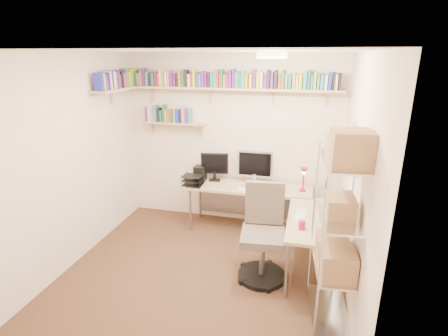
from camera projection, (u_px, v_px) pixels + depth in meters
The scene contains 6 objects.
ground at pixel (203, 271), 4.17m from camera, with size 3.20×3.20×0.00m, color #46331E.
room_shell at pixel (200, 146), 3.69m from camera, with size 3.24×3.04×2.52m.
wall_shelves at pixel (198, 88), 4.84m from camera, with size 3.12×1.09×0.80m.
corner_desk at pixel (256, 193), 4.74m from camera, with size 2.08×1.73×1.17m.
office_chair at pixel (263, 239), 3.97m from camera, with size 0.58×0.59×1.10m.
wire_rack at pixel (340, 212), 3.00m from camera, with size 0.43×0.77×1.92m.
Camera 1 is at (1.11, -3.42, 2.46)m, focal length 28.00 mm.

